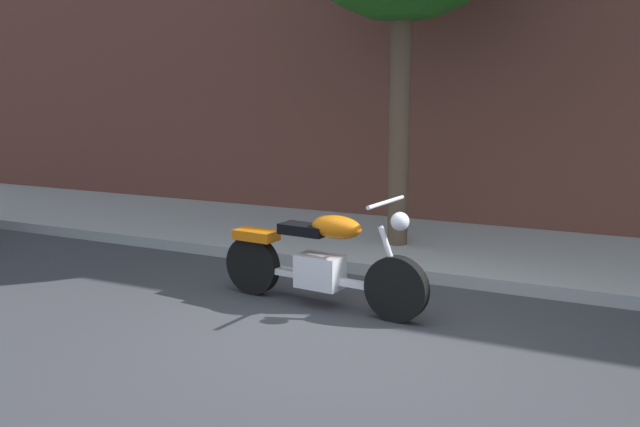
# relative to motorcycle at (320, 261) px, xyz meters

# --- Properties ---
(ground_plane) EXTENTS (60.00, 60.00, 0.00)m
(ground_plane) POSITION_rel_motorcycle_xyz_m (0.53, -0.57, -0.45)
(ground_plane) COLOR #38383D
(sidewalk) EXTENTS (22.53, 2.87, 0.14)m
(sidewalk) POSITION_rel_motorcycle_xyz_m (0.53, 2.63, -0.38)
(sidewalk) COLOR #9D9D9D
(sidewalk) RESTS_ON ground
(motorcycle) EXTENTS (2.22, 0.70, 1.10)m
(motorcycle) POSITION_rel_motorcycle_xyz_m (0.00, 0.00, 0.00)
(motorcycle) COLOR black
(motorcycle) RESTS_ON ground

